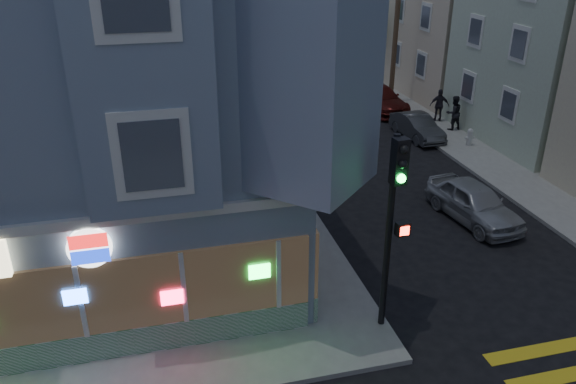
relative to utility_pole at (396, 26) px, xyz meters
name	(u,v)px	position (x,y,z in m)	size (l,w,h in m)	color
sidewalk_ne	(551,95)	(11.00, -1.00, -4.72)	(24.00, 42.00, 0.15)	gray
corner_building	(40,75)	(-18.00, -13.02, 1.02)	(14.60, 14.60, 11.40)	gray
row_house_c	(498,21)	(7.50, 1.00, -0.15)	(12.00, 8.60, 9.00)	beige
utility_pole	(396,26)	(0.00, 0.00, 0.00)	(2.20, 0.30, 9.00)	#4C3826
street_tree_near	(362,25)	(0.20, 6.00, -0.86)	(3.00, 3.00, 5.30)	#4C3826
street_tree_far	(327,11)	(0.20, 14.00, -0.86)	(3.00, 3.00, 5.30)	#4C3826
pedestrian_a	(454,113)	(1.00, -5.92, -3.72)	(0.90, 0.70, 1.85)	black
pedestrian_b	(439,105)	(1.00, -4.34, -3.75)	(1.05, 0.44, 1.80)	#27242C
parked_car_a	(474,202)	(-3.40, -15.37, -4.06)	(1.73, 4.31, 1.47)	#AEB1B6
parked_car_b	(417,127)	(-1.30, -6.36, -4.17)	(1.33, 3.81, 1.26)	#3E4043
parked_car_c	(379,98)	(-1.30, -1.16, -4.05)	(2.09, 5.14, 1.49)	#551613
parked_car_d	(316,71)	(-2.85, 6.79, -4.04)	(2.50, 5.42, 1.51)	#A3AAAE
traffic_signal	(395,204)	(-9.18, -20.58, -0.96)	(0.65, 0.61, 5.46)	black
fire_hydrant	(470,136)	(0.59, -8.36, -4.19)	(0.50, 0.29, 0.87)	silver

